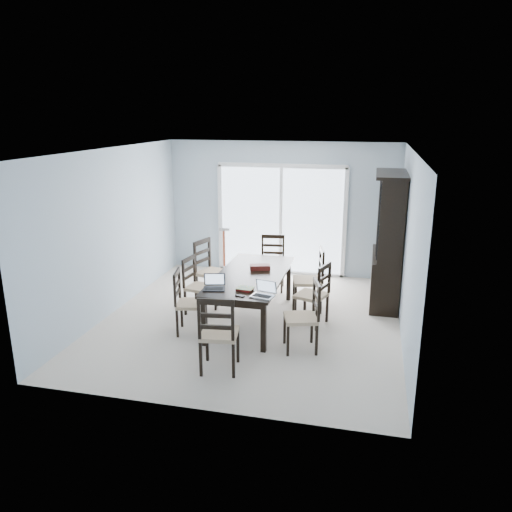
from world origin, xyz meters
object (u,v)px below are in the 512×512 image
(china_hutch, at_px, (388,242))
(chair_right_far, at_px, (314,272))
(dining_table, at_px, (251,279))
(laptop_silver, at_px, (262,293))
(chair_right_near, at_px, (308,308))
(chair_left_near, at_px, (185,295))
(game_box, at_px, (260,267))
(cell_phone, at_px, (240,296))
(laptop_dark, at_px, (214,286))
(chair_right_mid, at_px, (317,288))
(chair_end_far, at_px, (272,256))
(chair_end_near, at_px, (218,326))
(chair_left_far, at_px, (208,264))
(chair_left_mid, at_px, (195,279))
(hot_tub, at_px, (260,240))

(china_hutch, height_order, chair_right_far, china_hutch)
(dining_table, xyz_separation_m, china_hutch, (2.02, 1.25, 0.40))
(laptop_silver, bearing_deg, chair_right_near, 24.21)
(chair_left_near, height_order, laptop_silver, chair_left_near)
(chair_left_near, distance_m, game_box, 1.30)
(game_box, bearing_deg, cell_phone, -90.01)
(laptop_dark, bearing_deg, game_box, 54.53)
(chair_right_mid, bearing_deg, cell_phone, 155.61)
(china_hutch, height_order, chair_left_near, china_hutch)
(chair_right_far, height_order, chair_end_far, chair_right_far)
(chair_end_near, bearing_deg, dining_table, 82.54)
(china_hutch, xyz_separation_m, chair_right_near, (-1.04, -2.04, -0.48))
(chair_left_far, relative_size, chair_end_far, 1.07)
(chair_end_near, relative_size, laptop_dark, 3.49)
(china_hutch, relative_size, cell_phone, 18.28)
(chair_right_mid, relative_size, laptop_dark, 3.30)
(china_hutch, height_order, chair_right_near, china_hutch)
(chair_left_far, relative_size, chair_right_far, 1.02)
(chair_left_mid, relative_size, hot_tub, 0.54)
(cell_phone, distance_m, hot_tub, 4.36)
(chair_end_near, bearing_deg, chair_end_far, 82.13)
(dining_table, relative_size, chair_left_far, 1.82)
(china_hutch, distance_m, chair_left_far, 3.03)
(chair_right_near, height_order, chair_end_far, chair_end_far)
(dining_table, height_order, chair_left_near, chair_left_near)
(china_hutch, relative_size, chair_right_mid, 1.96)
(laptop_dark, height_order, game_box, laptop_dark)
(chair_end_near, relative_size, laptop_silver, 3.49)
(chair_left_near, bearing_deg, cell_phone, 59.69)
(chair_right_far, relative_size, cell_phone, 9.87)
(chair_end_far, relative_size, laptop_dark, 3.33)
(chair_right_far, height_order, laptop_dark, chair_right_far)
(chair_right_mid, bearing_deg, chair_left_far, 89.15)
(chair_end_far, height_order, game_box, chair_end_far)
(chair_right_near, distance_m, chair_end_far, 2.53)
(china_hutch, height_order, chair_end_near, china_hutch)
(game_box, bearing_deg, laptop_dark, -111.85)
(chair_left_far, xyz_separation_m, laptop_dark, (0.60, -1.50, 0.16))
(chair_right_mid, height_order, chair_end_near, chair_end_near)
(chair_end_near, bearing_deg, china_hutch, 47.91)
(chair_right_far, xyz_separation_m, cell_phone, (-0.80, -1.64, 0.13))
(chair_left_mid, height_order, laptop_dark, chair_left_mid)
(chair_left_mid, bearing_deg, dining_table, 91.15)
(chair_left_near, relative_size, laptop_silver, 3.20)
(dining_table, xyz_separation_m, chair_right_far, (0.88, 0.69, -0.04))
(cell_phone, bearing_deg, china_hutch, 60.93)
(cell_phone, bearing_deg, chair_right_near, 22.74)
(laptop_dark, bearing_deg, dining_table, 53.16)
(dining_table, distance_m, hot_tub, 3.40)
(dining_table, height_order, chair_left_far, chair_left_far)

